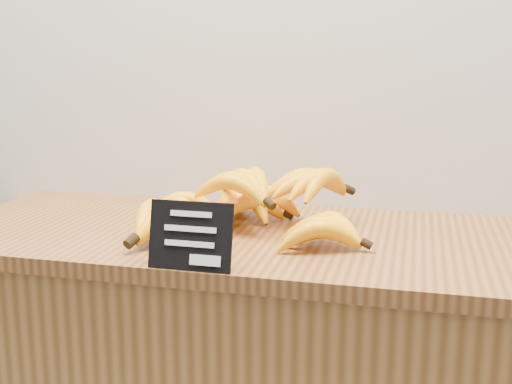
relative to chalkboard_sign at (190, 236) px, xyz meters
name	(u,v)px	position (x,y,z in m)	size (l,w,h in m)	color
counter_top	(262,238)	(0.06, 0.25, -0.07)	(1.31, 0.54, 0.03)	brown
chalkboard_sign	(190,236)	(0.00, 0.00, 0.00)	(0.14, 0.01, 0.11)	black
banana_pile	(241,206)	(0.01, 0.26, -0.01)	(0.50, 0.41, 0.12)	#FFB30A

